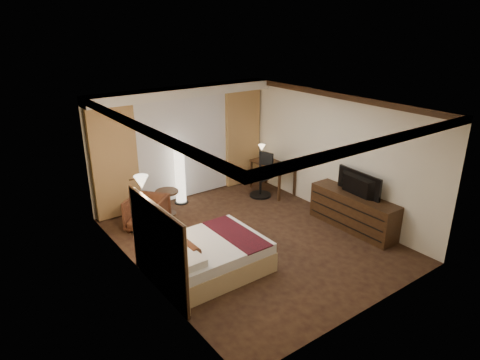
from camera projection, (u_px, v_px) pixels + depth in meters
floor at (252, 239)px, 8.53m from camera, size 4.50×5.50×0.01m
ceiling at (253, 105)px, 7.56m from camera, size 4.50×5.50×0.01m
back_wall at (181, 143)px, 10.12m from camera, size 4.50×0.02×2.70m
left_wall at (141, 205)px, 6.80m from camera, size 0.02×5.50×2.70m
right_wall at (334, 155)px, 9.29m from camera, size 0.02×5.50×2.70m
crown_molding at (253, 108)px, 7.58m from camera, size 4.50×5.50×0.12m
soffit at (184, 92)px, 9.48m from camera, size 4.50×0.50×0.20m
curtain_sheer at (183, 148)px, 10.09m from camera, size 2.48×0.04×2.45m
curtain_left_drape at (115, 163)px, 9.11m from camera, size 1.00×0.14×2.45m
curtain_right_drape at (242, 138)px, 10.98m from camera, size 1.00×0.14×2.45m
wall_sconce at (141, 182)px, 7.01m from camera, size 0.24×0.24×0.24m
bed at (210, 256)px, 7.41m from camera, size 1.86×1.45×0.54m
headboard at (159, 249)px, 6.72m from camera, size 0.12×1.75×1.50m
armchair at (147, 211)px, 8.85m from camera, size 1.02×1.03×0.77m
side_table at (167, 203)px, 9.52m from camera, size 0.52×0.52×0.57m
floor_lamp at (180, 173)px, 9.95m from camera, size 0.32×0.32×1.51m
desk at (272, 178)px, 10.74m from camera, size 0.55×1.19×0.75m
desk_lamp at (262, 153)px, 10.88m from camera, size 0.18×0.18×0.34m
office_chair at (261, 175)px, 10.40m from camera, size 0.61×0.61×1.10m
dresser at (353, 211)px, 8.86m from camera, size 0.50×1.97×0.76m
television at (355, 180)px, 8.59m from camera, size 0.72×1.16×0.15m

